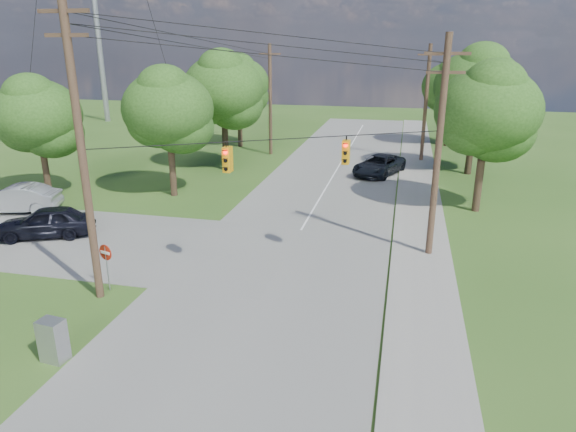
% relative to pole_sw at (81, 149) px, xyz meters
% --- Properties ---
extents(ground, '(140.00, 140.00, 0.00)m').
position_rel_pole_sw_xyz_m(ground, '(4.60, -0.40, -6.23)').
color(ground, '#2F541C').
rests_on(ground, ground).
extents(main_road, '(10.00, 100.00, 0.03)m').
position_rel_pole_sw_xyz_m(main_road, '(6.60, 4.60, -6.21)').
color(main_road, gray).
rests_on(main_road, ground).
extents(sidewalk_east, '(2.60, 100.00, 0.12)m').
position_rel_pole_sw_xyz_m(sidewalk_east, '(13.30, 4.60, -6.17)').
color(sidewalk_east, gray).
rests_on(sidewalk_east, ground).
extents(pole_sw, '(2.00, 0.32, 12.00)m').
position_rel_pole_sw_xyz_m(pole_sw, '(0.00, 0.00, 0.00)').
color(pole_sw, brown).
rests_on(pole_sw, ground).
extents(pole_ne, '(2.00, 0.32, 10.50)m').
position_rel_pole_sw_xyz_m(pole_ne, '(13.50, 7.60, -0.76)').
color(pole_ne, brown).
rests_on(pole_ne, ground).
extents(pole_north_e, '(2.00, 0.32, 10.00)m').
position_rel_pole_sw_xyz_m(pole_north_e, '(13.50, 29.60, -1.10)').
color(pole_north_e, brown).
rests_on(pole_north_e, ground).
extents(pole_north_w, '(2.00, 0.32, 10.00)m').
position_rel_pole_sw_xyz_m(pole_north_w, '(-0.40, 29.60, -1.10)').
color(pole_north_w, brown).
rests_on(pole_north_w, ground).
extents(power_lines, '(13.93, 29.62, 4.93)m').
position_rel_pole_sw_xyz_m(power_lines, '(6.10, 11.14, 2.93)').
color(power_lines, black).
rests_on(power_lines, ground).
extents(traffic_signals, '(4.91, 3.27, 1.05)m').
position_rel_pole_sw_xyz_m(traffic_signals, '(7.15, 4.03, -0.73)').
color(traffic_signals, orange).
rests_on(traffic_signals, ground).
extents(tree_w_near, '(6.00, 6.00, 8.40)m').
position_rel_pole_sw_xyz_m(tree_w_near, '(-3.40, 14.60, -0.30)').
color(tree_w_near, '#483524').
rests_on(tree_w_near, ground).
extents(tree_w_mid, '(6.40, 6.40, 9.22)m').
position_rel_pole_sw_xyz_m(tree_w_mid, '(-2.40, 22.60, 0.35)').
color(tree_w_mid, '#483524').
rests_on(tree_w_mid, ground).
extents(tree_w_far, '(6.00, 6.00, 8.73)m').
position_rel_pole_sw_xyz_m(tree_w_far, '(-4.40, 32.60, 0.02)').
color(tree_w_far, '#483524').
rests_on(tree_w_far, ground).
extents(tree_e_near, '(6.20, 6.20, 8.81)m').
position_rel_pole_sw_xyz_m(tree_e_near, '(16.60, 15.60, 0.02)').
color(tree_e_near, '#483524').
rests_on(tree_e_near, ground).
extents(tree_e_mid, '(6.60, 6.60, 9.64)m').
position_rel_pole_sw_xyz_m(tree_e_mid, '(17.10, 25.60, 0.68)').
color(tree_e_mid, '#483524').
rests_on(tree_e_mid, ground).
extents(tree_e_far, '(5.80, 5.80, 8.32)m').
position_rel_pole_sw_xyz_m(tree_e_far, '(16.10, 37.60, -0.31)').
color(tree_e_far, '#483524').
rests_on(tree_e_far, ground).
extents(tree_cross_n, '(5.60, 5.60, 7.91)m').
position_rel_pole_sw_xyz_m(tree_cross_n, '(-11.40, 12.10, -0.63)').
color(tree_cross_n, '#483524').
rests_on(tree_cross_n, ground).
extents(car_cross_dark, '(5.30, 3.76, 1.68)m').
position_rel_pole_sw_xyz_m(car_cross_dark, '(-6.66, 5.56, -5.36)').
color(car_cross_dark, black).
rests_on(car_cross_dark, cross_road).
extents(car_cross_silver, '(5.50, 3.15, 1.71)m').
position_rel_pole_sw_xyz_m(car_cross_silver, '(-11.29, 8.90, -5.34)').
color(car_cross_silver, '#AFB3B7').
rests_on(car_cross_silver, cross_road).
extents(car_main_north, '(4.46, 6.17, 1.56)m').
position_rel_pole_sw_xyz_m(car_main_north, '(10.10, 23.59, -5.42)').
color(car_main_north, black).
rests_on(car_main_north, main_road).
extents(control_cabinet, '(0.89, 0.69, 1.48)m').
position_rel_pole_sw_xyz_m(control_cabinet, '(1.10, -4.40, -5.49)').
color(control_cabinet, '#949799').
rests_on(control_cabinet, ground).
extents(do_not_enter_sign, '(0.68, 0.23, 2.09)m').
position_rel_pole_sw_xyz_m(do_not_enter_sign, '(0.08, 0.60, -4.69)').
color(do_not_enter_sign, '#949799').
rests_on(do_not_enter_sign, ground).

